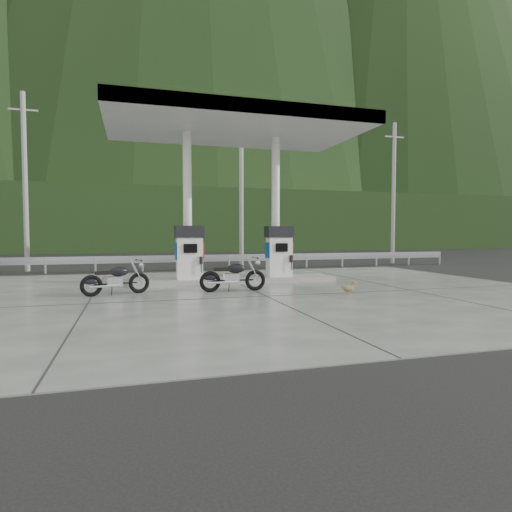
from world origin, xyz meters
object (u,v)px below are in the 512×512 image
object	(u,v)px
gas_pump_left	(189,253)
duck	(349,289)
motorcycle_left	(116,280)
motorcycle_right	(233,276)
gas_pump_right	(279,251)

from	to	relation	value
gas_pump_left	duck	size ratio (longest dim) A/B	4.06
gas_pump_left	duck	bearing A→B (deg)	-44.21
gas_pump_left	motorcycle_left	distance (m)	3.15
gas_pump_left	motorcycle_left	size ratio (longest dim) A/B	1.03
motorcycle_left	duck	world-z (taller)	motorcycle_left
motorcycle_left	motorcycle_right	bearing A→B (deg)	-19.16
motorcycle_left	duck	xyz separation A→B (m)	(6.21, -1.75, -0.26)
motorcycle_left	motorcycle_right	xyz separation A→B (m)	(3.27, -0.21, 0.02)
gas_pump_left	gas_pump_right	bearing A→B (deg)	0.00
gas_pump_right	motorcycle_right	xyz separation A→B (m)	(-2.23, -2.27, -0.62)
motorcycle_left	duck	bearing A→B (deg)	-31.12
motorcycle_right	gas_pump_left	bearing A→B (deg)	114.11
gas_pump_left	gas_pump_right	size ratio (longest dim) A/B	1.00
motorcycle_right	duck	world-z (taller)	motorcycle_right
motorcycle_right	duck	xyz separation A→B (m)	(2.94, -1.53, -0.28)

